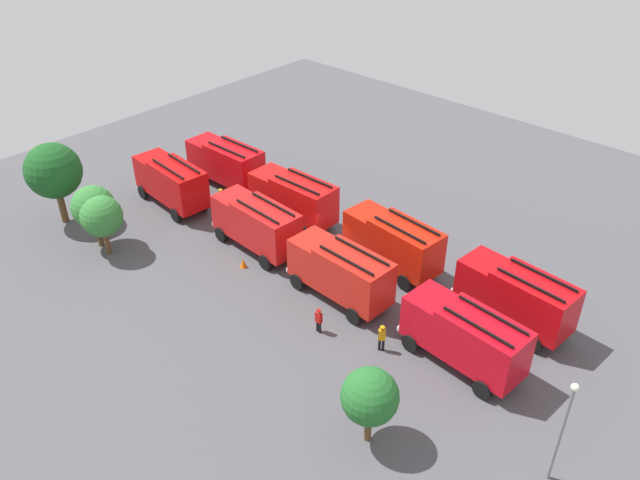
% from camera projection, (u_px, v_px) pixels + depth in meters
% --- Properties ---
extents(ground_plane, '(63.26, 63.26, 0.00)m').
position_uv_depth(ground_plane, '(320.00, 257.00, 45.00)').
color(ground_plane, '#4C4C51').
extents(fire_truck_0, '(7.37, 3.22, 3.88)m').
position_uv_depth(fire_truck_0, '(516.00, 295.00, 37.93)').
color(fire_truck_0, red).
rests_on(fire_truck_0, ground).
extents(fire_truck_1, '(7.39, 3.29, 3.88)m').
position_uv_depth(fire_truck_1, '(393.00, 241.00, 42.77)').
color(fire_truck_1, red).
rests_on(fire_truck_1, ground).
extents(fire_truck_2, '(7.23, 2.83, 3.88)m').
position_uv_depth(fire_truck_2, '(293.00, 197.00, 47.77)').
color(fire_truck_2, red).
rests_on(fire_truck_2, ground).
extents(fire_truck_3, '(7.23, 2.82, 3.88)m').
position_uv_depth(fire_truck_3, '(226.00, 162.00, 52.67)').
color(fire_truck_3, red).
rests_on(fire_truck_3, ground).
extents(fire_truck_4, '(7.37, 3.21, 3.88)m').
position_uv_depth(fire_truck_4, '(465.00, 335.00, 34.96)').
color(fire_truck_4, red).
rests_on(fire_truck_4, ground).
extents(fire_truck_5, '(7.29, 2.97, 3.88)m').
position_uv_depth(fire_truck_5, '(341.00, 271.00, 39.94)').
color(fire_truck_5, red).
rests_on(fire_truck_5, ground).
extents(fire_truck_6, '(7.32, 3.06, 3.88)m').
position_uv_depth(fire_truck_6, '(256.00, 223.00, 44.67)').
color(fire_truck_6, red).
rests_on(fire_truck_6, ground).
extents(fire_truck_7, '(7.38, 3.25, 3.88)m').
position_uv_depth(fire_truck_7, '(171.00, 181.00, 49.87)').
color(fire_truck_7, '#BF0A0A').
rests_on(fire_truck_7, ground).
extents(firefighter_0, '(0.44, 0.27, 1.66)m').
position_uv_depth(firefighter_0, '(319.00, 320.00, 37.91)').
color(firefighter_0, black).
rests_on(firefighter_0, ground).
extents(firefighter_1, '(0.32, 0.46, 1.83)m').
position_uv_depth(firefighter_1, '(438.00, 296.00, 39.58)').
color(firefighter_1, black).
rests_on(firefighter_1, ground).
extents(firefighter_2, '(0.40, 0.48, 1.81)m').
position_uv_depth(firefighter_2, '(221.00, 198.00, 49.85)').
color(firefighter_2, black).
rests_on(firefighter_2, ground).
extents(firefighter_3, '(0.48, 0.44, 1.74)m').
position_uv_depth(firefighter_3, '(382.00, 337.00, 36.57)').
color(firefighter_3, black).
rests_on(firefighter_3, ground).
extents(firefighter_4, '(0.43, 0.48, 1.64)m').
position_uv_depth(firefighter_4, '(310.00, 196.00, 50.46)').
color(firefighter_4, black).
rests_on(firefighter_4, ground).
extents(tree_0, '(2.82, 2.82, 4.38)m').
position_uv_depth(tree_0, '(370.00, 397.00, 30.16)').
color(tree_0, brown).
rests_on(tree_0, ground).
extents(tree_1, '(2.89, 2.89, 4.48)m').
position_uv_depth(tree_1, '(102.00, 216.00, 43.74)').
color(tree_1, brown).
rests_on(tree_1, ground).
extents(tree_2, '(3.03, 3.03, 4.69)m').
position_uv_depth(tree_2, '(93.00, 207.00, 44.50)').
color(tree_2, brown).
rests_on(tree_2, ground).
extents(tree_3, '(4.10, 4.10, 6.36)m').
position_uv_depth(tree_3, '(53.00, 171.00, 46.64)').
color(tree_3, brown).
rests_on(tree_3, ground).
extents(traffic_cone_0, '(0.48, 0.48, 0.69)m').
position_uv_depth(traffic_cone_0, '(243.00, 263.00, 43.77)').
color(traffic_cone_0, '#F2600C').
rests_on(traffic_cone_0, ground).
extents(traffic_cone_1, '(0.46, 0.46, 0.66)m').
position_uv_depth(traffic_cone_1, '(512.00, 294.00, 40.92)').
color(traffic_cone_1, '#F2600C').
rests_on(traffic_cone_1, ground).
extents(traffic_cone_2, '(0.42, 0.42, 0.60)m').
position_uv_depth(traffic_cone_2, '(295.00, 189.00, 52.63)').
color(traffic_cone_2, '#F2600C').
rests_on(traffic_cone_2, ground).
extents(lamppost, '(0.36, 0.36, 6.08)m').
position_uv_depth(lamppost, '(563.00, 425.00, 27.93)').
color(lamppost, slate).
rests_on(lamppost, ground).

